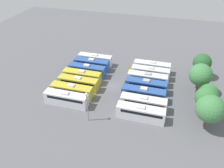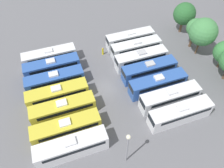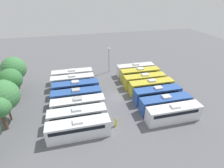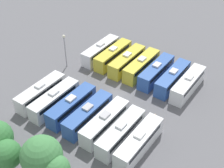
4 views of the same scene
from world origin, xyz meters
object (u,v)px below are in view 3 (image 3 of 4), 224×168
object	(u,v)px
bus_1	(165,103)
bus_3	(151,86)
bus_7	(79,129)
bus_2	(157,94)
tree_2	(3,96)
bus_8	(77,116)
bus_6	(135,69)
bus_13	(72,76)
tree_3	(3,90)
tree_4	(11,80)
bus_0	(174,113)
worker_person	(116,122)
bus_5	(140,74)
bus_4	(144,80)
tree_5	(14,69)
bus_12	(73,81)
bus_11	(76,88)
bus_10	(76,96)
light_pole	(109,56)
bus_9	(78,105)

from	to	relation	value
bus_1	bus_3	xyz separation A→B (m)	(6.83, -0.19, 0.00)
bus_3	bus_7	size ratio (longest dim) A/B	1.00
bus_2	tree_2	distance (m)	29.25
bus_1	bus_8	bearing A→B (deg)	89.60
bus_6	bus_13	bearing A→B (deg)	89.50
bus_8	tree_3	bearing A→B (deg)	56.96
tree_2	tree_4	world-z (taller)	tree_2
bus_7	bus_2	bearing A→B (deg)	-68.92
bus_0	worker_person	bearing A→B (deg)	84.79
bus_6	tree_4	distance (m)	30.42
bus_0	tree_4	xyz separation A→B (m)	(15.04, 29.86, 2.89)
bus_8	tree_2	distance (m)	13.11
bus_5	bus_0	bearing A→B (deg)	179.62
worker_person	tree_2	distance (m)	19.91
bus_1	bus_2	bearing A→B (deg)	-0.99
bus_7	tree_2	world-z (taller)	tree_2
tree_2	bus_4	bearing A→B (deg)	-78.22
bus_0	tree_5	world-z (taller)	tree_5
bus_12	bus_13	xyz separation A→B (m)	(3.31, -0.04, 0.00)
bus_8	bus_11	bearing A→B (deg)	-1.78
bus_10	light_pole	world-z (taller)	light_pole
bus_5	light_pole	world-z (taller)	light_pole
bus_5	tree_4	distance (m)	30.16
bus_5	bus_11	xyz separation A→B (m)	(-3.36, 16.78, 0.00)
bus_7	tree_2	xyz separation A→B (m)	(7.12, 11.94, 3.66)
bus_10	bus_13	xyz separation A→B (m)	(10.25, 0.40, 0.00)
tree_4	bus_11	bearing A→B (deg)	-97.35
bus_1	tree_2	xyz separation A→B (m)	(4.03, 28.96, 3.66)
bus_8	bus_9	xyz separation A→B (m)	(3.24, -0.36, 0.00)
light_pole	tree_2	size ratio (longest dim) A/B	0.90
bus_5	tree_5	bearing A→B (deg)	84.87
bus_8	tree_5	size ratio (longest dim) A/B	1.28
tree_5	bus_5	bearing A→B (deg)	-95.13
bus_6	bus_10	xyz separation A→B (m)	(-10.10, 16.79, 0.00)
tree_3	tree_2	bearing A→B (deg)	-160.76
bus_7	worker_person	bearing A→B (deg)	-81.58
bus_0	tree_5	distance (m)	35.96
bus_9	tree_2	bearing A→B (deg)	86.89
bus_0	bus_5	distance (m)	16.70
bus_0	bus_8	size ratio (longest dim) A/B	1.00
bus_11	tree_5	distance (m)	15.13
light_pole	bus_7	bearing A→B (deg)	156.25
bus_12	tree_2	size ratio (longest dim) A/B	1.27
bus_13	worker_person	distance (m)	20.18
bus_12	bus_1	bearing A→B (deg)	-128.36
bus_12	tree_3	distance (m)	14.43
bus_8	bus_5	bearing A→B (deg)	-51.75
bus_0	bus_4	bearing A→B (deg)	0.43
bus_4	bus_10	size ratio (longest dim) A/B	1.00
bus_5	bus_6	bearing A→B (deg)	1.28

